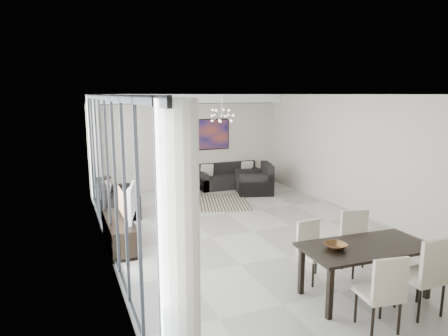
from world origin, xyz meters
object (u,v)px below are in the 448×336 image
tv_console (119,233)px  coffee_table (184,188)px  sofa_main (229,179)px  dining_table (366,251)px  television (126,202)px

tv_console → coffee_table: bearing=55.4°
coffee_table → sofa_main: bearing=16.1°
sofa_main → tv_console: bearing=-136.1°
coffee_table → dining_table: dining_table is taller
sofa_main → television: size_ratio=1.86×
dining_table → television: bearing=130.1°
sofa_main → dining_table: 7.24m
dining_table → sofa_main: bearing=82.5°
sofa_main → tv_console: 5.49m
sofa_main → television: bearing=-135.1°
television → tv_console: bearing=115.8°
dining_table → coffee_table: bearing=96.0°
tv_console → television: (0.16, 0.03, 0.58)m
television → sofa_main: bearing=-30.5°
coffee_table → sofa_main: (1.65, 0.47, 0.05)m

